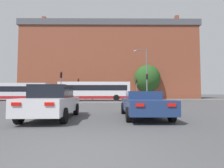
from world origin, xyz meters
TOP-DOWN VIEW (x-y plane):
  - ground_plane at (0.00, 0.00)m, footprint 400.00×400.00m
  - stop_line_strip at (0.00, 19.60)m, footprint 8.86×0.30m
  - far_pavement at (0.00, 32.70)m, footprint 69.85×2.50m
  - brick_civic_building at (0.32, 42.44)m, footprint 42.25×13.93m
  - car_saloon_left at (-2.10, 4.99)m, footprint 2.09×4.63m
  - car_roadster_right at (2.35, 5.50)m, footprint 2.06×4.88m
  - bus_crossing_lead at (-2.12, 26.59)m, footprint 12.01×2.76m
  - bus_crossing_trailing at (-15.77, 26.27)m, footprint 11.61×2.74m
  - traffic_light_far_right at (6.02, 32.40)m, footprint 0.26×0.31m
  - traffic_light_far_left at (-5.86, 31.67)m, footprint 0.26×0.31m
  - traffic_light_near_right at (5.70, 20.56)m, footprint 0.26×0.31m
  - traffic_light_near_left at (-6.12, 20.37)m, footprint 0.26×0.31m
  - street_lamp_junction at (5.98, 23.68)m, footprint 2.13×0.36m
  - pedestrian_waiting at (-7.87, 32.91)m, footprint 0.42×0.26m
  - pedestrian_walking_east at (-3.02, 32.03)m, footprint 0.43×0.44m
  - pedestrian_walking_west at (-4.49, 32.10)m, footprint 0.40×0.46m
  - tree_by_building at (8.84, 35.42)m, footprint 5.76×5.76m

SIDE VIEW (x-z plane):
  - ground_plane at x=0.00m, z-range 0.00..0.00m
  - stop_line_strip at x=0.00m, z-range 0.00..0.01m
  - far_pavement at x=0.00m, z-range 0.00..0.01m
  - car_roadster_right at x=2.35m, z-range 0.02..1.33m
  - car_saloon_left at x=-2.10m, z-range 0.00..1.60m
  - pedestrian_walking_west at x=-4.49m, z-range 0.13..1.72m
  - pedestrian_waiting at x=-7.87m, z-range 0.14..1.80m
  - pedestrian_walking_east at x=-3.02m, z-range 0.15..1.87m
  - bus_crossing_trailing at x=-15.77m, z-range 0.10..3.03m
  - bus_crossing_lead at x=-2.12m, z-range 0.12..3.27m
  - traffic_light_near_right at x=5.70m, z-range 0.69..4.64m
  - traffic_light_near_left at x=-6.12m, z-range 0.72..4.87m
  - traffic_light_far_right at x=6.02m, z-range 0.72..4.89m
  - traffic_light_far_left at x=-5.86m, z-range 0.72..4.93m
  - tree_by_building at x=8.84m, z-range 0.76..8.35m
  - street_lamp_junction at x=5.98m, z-range 0.83..8.97m
  - brick_civic_building at x=0.32m, z-range -1.20..19.62m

